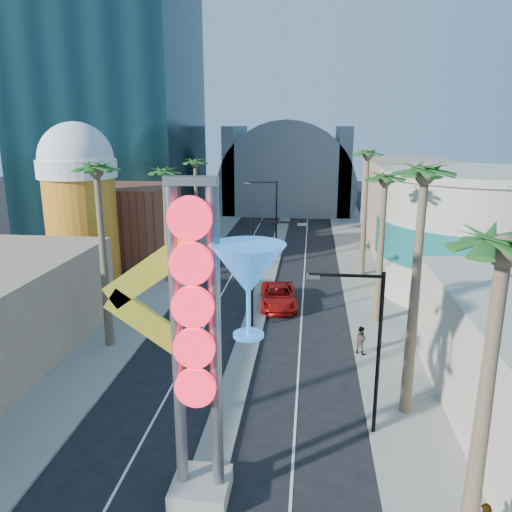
{
  "coord_description": "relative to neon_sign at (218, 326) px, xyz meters",
  "views": [
    {
      "loc": [
        3.96,
        -13.19,
        14.18
      ],
      "look_at": [
        0.17,
        20.92,
        5.14
      ],
      "focal_mm": 35.0,
      "sensor_mm": 36.0,
      "label": 1
    }
  ],
  "objects": [
    {
      "name": "sidewalk_west",
      "position": [
        -10.32,
        32.04,
        -7.23
      ],
      "size": [
        5.0,
        100.0,
        0.15
      ],
      "primitive_type": "cube",
      "color": "gray",
      "rests_on": "ground"
    },
    {
      "name": "palm_5",
      "position": [
        8.18,
        7.04,
        3.96
      ],
      "size": [
        2.4,
        2.4,
        13.2
      ],
      "color": "brown",
      "rests_on": "ground"
    },
    {
      "name": "beer_mug",
      "position": [
        -17.82,
        27.04,
        0.54
      ],
      "size": [
        7.0,
        7.0,
        14.5
      ],
      "color": "orange",
      "rests_on": "ground"
    },
    {
      "name": "canopy",
      "position": [
        -0.82,
        69.04,
        -3.0
      ],
      "size": [
        22.0,
        16.0,
        22.0
      ],
      "color": "slate",
      "rests_on": "ground"
    },
    {
      "name": "palm_4",
      "position": [
        8.18,
        -2.96,
        3.07
      ],
      "size": [
        2.4,
        2.4,
        12.2
      ],
      "color": "brown",
      "rests_on": "ground"
    },
    {
      "name": "median",
      "position": [
        -0.82,
        35.04,
        -7.23
      ],
      "size": [
        1.6,
        84.0,
        0.15
      ],
      "primitive_type": "cube",
      "color": "gray",
      "rests_on": "ground"
    },
    {
      "name": "pedestrian_b",
      "position": [
        6.48,
        13.44,
        -6.25
      ],
      "size": [
        1.11,
        1.06,
        1.81
      ],
      "primitive_type": "imported",
      "rotation": [
        0.0,
        0.0,
        2.54
      ],
      "color": "gray",
      "rests_on": "sidewalk_east"
    },
    {
      "name": "streetlight_1",
      "position": [
        -1.36,
        41.04,
        -2.43
      ],
      "size": [
        3.79,
        0.25,
        8.0
      ],
      "color": "black",
      "rests_on": "ground"
    },
    {
      "name": "streetlight_0",
      "position": [
        -0.27,
        17.04,
        -2.43
      ],
      "size": [
        3.79,
        0.25,
        8.0
      ],
      "color": "black",
      "rests_on": "ground"
    },
    {
      "name": "turquoise_building",
      "position": [
        17.18,
        27.04,
        -2.06
      ],
      "size": [
        16.6,
        16.6,
        10.6
      ],
      "color": "#BCB79F",
      "rests_on": "ground"
    },
    {
      "name": "palm_2",
      "position": [
        -9.82,
        27.04,
        2.17
      ],
      "size": [
        2.4,
        2.4,
        11.2
      ],
      "color": "brown",
      "rests_on": "ground"
    },
    {
      "name": "filler_east",
      "position": [
        15.18,
        45.04,
        -2.31
      ],
      "size": [
        10.0,
        20.0,
        10.0
      ],
      "primitive_type": "cube",
      "color": "#9E7B66",
      "rests_on": "ground"
    },
    {
      "name": "hotel_tower",
      "position": [
        -22.82,
        49.04,
        17.69
      ],
      "size": [
        20.0,
        20.0,
        50.0
      ],
      "primitive_type": "cube",
      "color": "black",
      "rests_on": "ground"
    },
    {
      "name": "palm_7",
      "position": [
        8.18,
        31.04,
        3.52
      ],
      "size": [
        2.4,
        2.4,
        12.7
      ],
      "color": "brown",
      "rests_on": "ground"
    },
    {
      "name": "brick_filler_west",
      "position": [
        -16.82,
        35.04,
        -3.31
      ],
      "size": [
        10.0,
        10.0,
        8.0
      ],
      "primitive_type": "cube",
      "color": "brown",
      "rests_on": "ground"
    },
    {
      "name": "streetlight_2",
      "position": [
        5.91,
        5.04,
        -2.47
      ],
      "size": [
        3.45,
        0.25,
        8.0
      ],
      "color": "black",
      "rests_on": "ground"
    },
    {
      "name": "palm_1",
      "position": [
        -9.82,
        13.04,
        3.52
      ],
      "size": [
        2.4,
        2.4,
        12.7
      ],
      "color": "brown",
      "rests_on": "ground"
    },
    {
      "name": "palm_6",
      "position": [
        8.18,
        19.04,
        2.62
      ],
      "size": [
        2.4,
        2.4,
        11.7
      ],
      "color": "brown",
      "rests_on": "ground"
    },
    {
      "name": "sidewalk_east",
      "position": [
        8.68,
        32.04,
        -7.23
      ],
      "size": [
        5.0,
        100.0,
        0.15
      ],
      "primitive_type": "cube",
      "color": "gray",
      "rests_on": "ground"
    },
    {
      "name": "palm_3",
      "position": [
        -9.82,
        39.04,
        2.17
      ],
      "size": [
        2.4,
        2.4,
        11.2
      ],
      "color": "brown",
      "rests_on": "ground"
    },
    {
      "name": "red_pickup",
      "position": [
        0.76,
        21.75,
        -6.45
      ],
      "size": [
        3.41,
        6.39,
        1.71
      ],
      "primitive_type": "imported",
      "rotation": [
        0.0,
        0.0,
        0.1
      ],
      "color": "#B10F0D",
      "rests_on": "ground"
    },
    {
      "name": "neon_sign",
      "position": [
        0.0,
        0.0,
        0.0
      ],
      "size": [
        6.53,
        2.6,
        12.55
      ],
      "color": "gray",
      "rests_on": "ground"
    }
  ]
}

